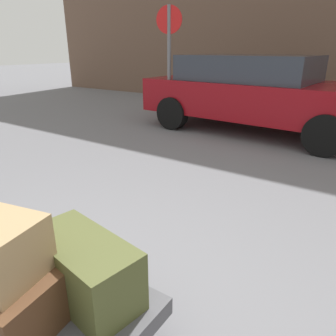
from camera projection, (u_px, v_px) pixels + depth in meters
name	position (u px, v px, depth m)	size (l,w,h in m)	color
luggage_cart	(35.00, 316.00, 1.60)	(1.10, 0.85, 0.34)	#4C4C51
suitcase_brown_rear_left	(8.00, 299.00, 1.43)	(0.49, 0.39, 0.26)	#51331E
duffel_bag_olive_front_left	(84.00, 268.00, 1.59)	(0.63, 0.30, 0.32)	#4C5128
parked_car	(256.00, 92.00, 6.03)	(4.40, 2.12, 1.42)	maroon
no_parking_sign	(169.00, 55.00, 6.04)	(0.49, 0.15, 2.28)	slate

